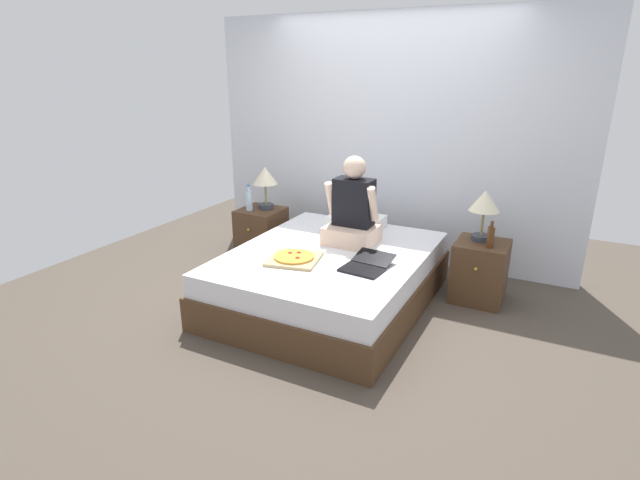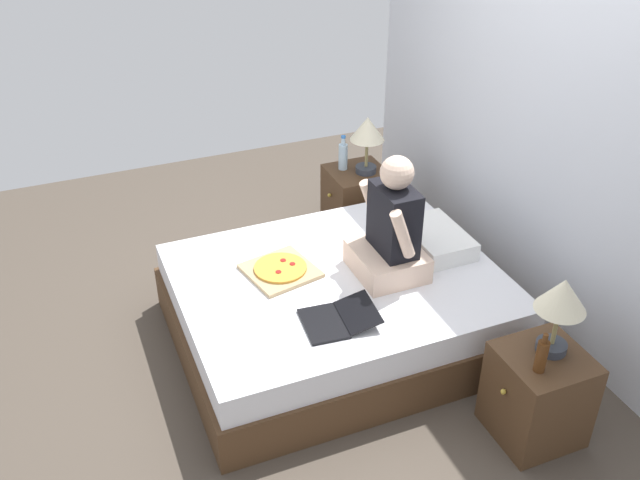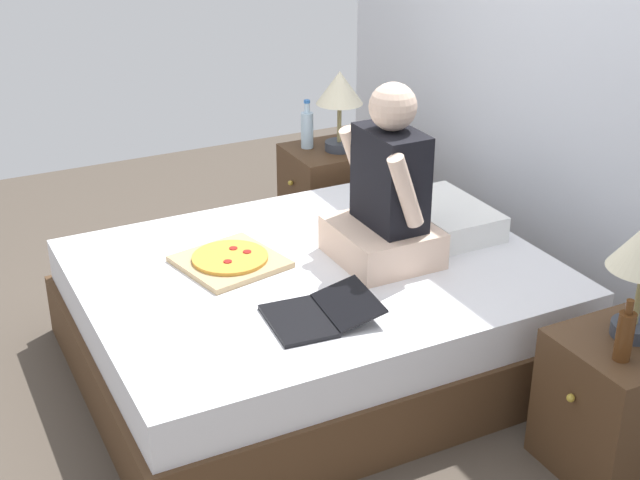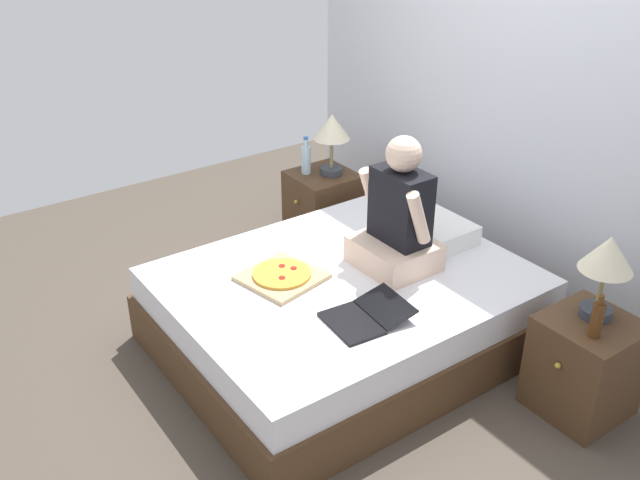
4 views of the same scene
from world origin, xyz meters
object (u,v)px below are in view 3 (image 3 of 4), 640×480
beer_bottle (625,335)px  lamp_on_left_nightstand (340,93)px  nightstand_right (617,405)px  laptop (315,315)px  nightstand_left (328,194)px  water_bottle (307,129)px  pizza_box (230,260)px  person_seated (387,197)px  bed (314,314)px

beer_bottle → lamp_on_left_nightstand: bearing=176.3°
nightstand_right → beer_bottle: (0.07, -0.10, 0.37)m
laptop → lamp_on_left_nightstand: bearing=149.0°
nightstand_left → water_bottle: (-0.08, -0.09, 0.38)m
beer_bottle → pizza_box: bearing=-147.6°
nightstand_left → beer_bottle: (2.38, -0.10, 0.37)m
person_seated → pizza_box: bearing=-111.2°
bed → nightstand_right: size_ratio=3.72×
lamp_on_left_nightstand → person_seated: person_seated is taller
bed → laptop: 0.53m
nightstand_right → pizza_box: nightstand_right is taller
laptop → beer_bottle: bearing=43.6°
lamp_on_left_nightstand → person_seated: 1.26m
water_bottle → nightstand_right: 2.42m
person_seated → pizza_box: (-0.24, -0.63, -0.27)m
lamp_on_left_nightstand → laptop: lamp_on_left_nightstand is taller
lamp_on_left_nightstand → laptop: size_ratio=1.02×
bed → lamp_on_left_nightstand: 1.47m
water_bottle → laptop: size_ratio=0.62×
nightstand_left → laptop: 1.81m
nightstand_right → person_seated: 1.24m
pizza_box → nightstand_right: bearing=36.6°
pizza_box → beer_bottle: bearing=32.4°
nightstand_left → nightstand_right: size_ratio=1.00×
water_bottle → nightstand_right: water_bottle is taller
bed → person_seated: 0.62m
laptop → pizza_box: size_ratio=0.93×
nightstand_left → pizza_box: size_ratio=1.14×
person_seated → pizza_box: size_ratio=1.64×
nightstand_right → pizza_box: bearing=-143.4°
nightstand_right → laptop: size_ratio=1.22×
person_seated → lamp_on_left_nightstand: bearing=161.2°
bed → person_seated: bearing=76.8°
beer_bottle → person_seated: (-1.15, -0.25, 0.13)m
lamp_on_left_nightstand → laptop: (1.53, -0.92, -0.37)m
person_seated → beer_bottle: bearing=12.5°
pizza_box → bed: bearing=61.7°
nightstand_right → beer_bottle: bearing=-55.0°
bed → nightstand_left: 1.33m
bed → water_bottle: (-1.23, 0.58, 0.41)m
bed → pizza_box: pizza_box is taller
water_bottle → pizza_box: (1.06, -0.89, -0.15)m
nightstand_left → nightstand_right: 2.31m
laptop → person_seated: bearing=123.7°
lamp_on_left_nightstand → beer_bottle: bearing=-3.7°
person_seated → pizza_box: person_seated is taller
nightstand_left → laptop: bearing=-29.0°
beer_bottle → pizza_box: beer_bottle is taller
water_bottle → person_seated: 1.34m
nightstand_right → nightstand_left: bearing=180.0°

